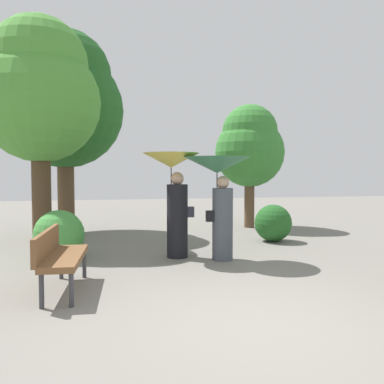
{
  "coord_description": "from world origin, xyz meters",
  "views": [
    {
      "loc": [
        -1.64,
        -3.93,
        1.61
      ],
      "look_at": [
        0.0,
        3.98,
        1.21
      ],
      "focal_mm": 37.49,
      "sensor_mm": 36.0,
      "label": 1
    }
  ],
  "objects_px": {
    "person_right": "(219,183)",
    "park_bench": "(59,254)",
    "tree_near_left": "(40,91)",
    "tree_mid_right": "(250,146)",
    "person_left": "(174,185)",
    "tree_mid_left": "(65,99)"
  },
  "relations": [
    {
      "from": "person_left",
      "to": "tree_mid_right",
      "type": "xyz_separation_m",
      "value": [
        2.82,
        3.66,
        1.0
      ]
    },
    {
      "from": "person_right",
      "to": "person_left",
      "type": "bearing_deg",
      "value": 55.61
    },
    {
      "from": "person_left",
      "to": "tree_mid_left",
      "type": "distance_m",
      "value": 4.83
    },
    {
      "from": "person_left",
      "to": "park_bench",
      "type": "relative_size",
      "value": 1.29
    },
    {
      "from": "tree_mid_left",
      "to": "tree_mid_right",
      "type": "distance_m",
      "value": 5.25
    },
    {
      "from": "tree_near_left",
      "to": "tree_mid_right",
      "type": "distance_m",
      "value": 5.8
    },
    {
      "from": "tree_mid_right",
      "to": "tree_mid_left",
      "type": "bearing_deg",
      "value": -179.9
    },
    {
      "from": "person_left",
      "to": "tree_near_left",
      "type": "bearing_deg",
      "value": 43.33
    },
    {
      "from": "person_left",
      "to": "tree_mid_left",
      "type": "height_order",
      "value": "tree_mid_left"
    },
    {
      "from": "person_left",
      "to": "person_right",
      "type": "height_order",
      "value": "person_left"
    },
    {
      "from": "person_right",
      "to": "tree_near_left",
      "type": "height_order",
      "value": "tree_near_left"
    },
    {
      "from": "person_left",
      "to": "tree_near_left",
      "type": "height_order",
      "value": "tree_near_left"
    },
    {
      "from": "person_left",
      "to": "person_right",
      "type": "xyz_separation_m",
      "value": [
        0.76,
        -0.39,
        0.05
      ]
    },
    {
      "from": "person_right",
      "to": "tree_mid_left",
      "type": "relative_size",
      "value": 0.35
    },
    {
      "from": "park_bench",
      "to": "tree_near_left",
      "type": "relative_size",
      "value": 0.3
    },
    {
      "from": "tree_near_left",
      "to": "tree_mid_left",
      "type": "bearing_deg",
      "value": 74.79
    },
    {
      "from": "tree_mid_left",
      "to": "tree_mid_right",
      "type": "relative_size",
      "value": 1.5
    },
    {
      "from": "person_right",
      "to": "park_bench",
      "type": "distance_m",
      "value": 3.12
    },
    {
      "from": "person_left",
      "to": "tree_mid_left",
      "type": "xyz_separation_m",
      "value": [
        -2.31,
        3.66,
        2.15
      ]
    },
    {
      "from": "park_bench",
      "to": "person_right",
      "type": "bearing_deg",
      "value": -58.22
    },
    {
      "from": "park_bench",
      "to": "tree_near_left",
      "type": "distance_m",
      "value": 5.06
    },
    {
      "from": "person_left",
      "to": "tree_near_left",
      "type": "xyz_separation_m",
      "value": [
        -2.7,
        2.22,
        2.08
      ]
    }
  ]
}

